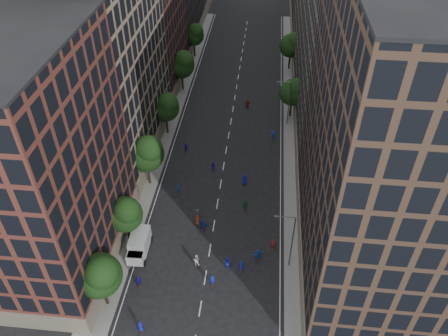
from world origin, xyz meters
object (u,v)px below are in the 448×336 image
streetlamp_far (288,101)px  skater_1 (241,266)px  streetlamp_near (291,239)px  cargo_van (139,245)px  skater_0 (141,327)px  skater_2 (227,263)px

streetlamp_far → skater_1: streetlamp_far is taller
streetlamp_near → cargo_van: streetlamp_near is taller
streetlamp_near → streetlamp_far: (0.00, 33.00, 0.00)m
streetlamp_near → skater_0: size_ratio=5.83×
skater_2 → skater_1: bearing=178.7°
streetlamp_near → streetlamp_far: 33.00m
cargo_van → skater_2: bearing=-7.6°
streetlamp_far → skater_1: bearing=-99.7°
skater_0 → skater_2: 13.29m
streetlamp_near → skater_1: 7.42m
streetlamp_near → streetlamp_far: same height
streetlamp_far → skater_2: (-7.75, -34.14, -4.20)m
streetlamp_near → cargo_van: size_ratio=1.72×
skater_1 → streetlamp_near: bearing=-154.2°
streetlamp_far → cargo_van: bearing=-121.0°
streetlamp_far → skater_2: size_ratio=4.67×
cargo_van → skater_1: bearing=-8.3°
skater_2 → streetlamp_near: bearing=-160.8°
streetlamp_far → cargo_van: streetlamp_far is taller
skater_0 → skater_2: (8.92, 9.86, 0.19)m
cargo_van → skater_0: cargo_van is taller
streetlamp_near → skater_1: size_ratio=4.69×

